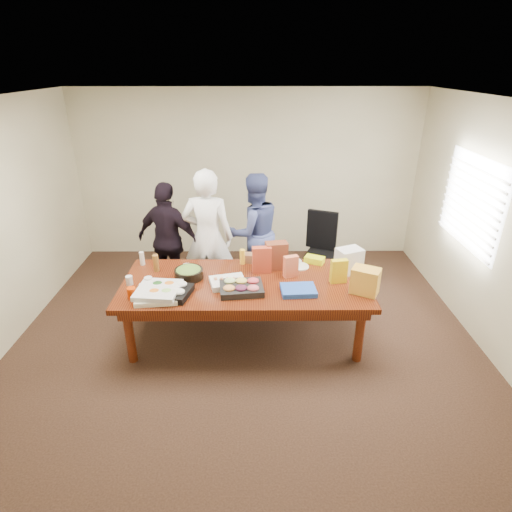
{
  "coord_description": "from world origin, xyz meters",
  "views": [
    {
      "loc": [
        0.1,
        -4.15,
        3.03
      ],
      "look_at": [
        0.13,
        0.1,
        1.03
      ],
      "focal_mm": 29.02,
      "sensor_mm": 36.0,
      "label": 1
    }
  ],
  "objects_px": {
    "person_center": "(208,238)",
    "sheet_cake": "(228,282)",
    "person_right": "(254,232)",
    "conference_table": "(245,310)",
    "office_chair": "(323,253)",
    "salad_bowl": "(189,274)"
  },
  "relations": [
    {
      "from": "person_center",
      "to": "sheet_cake",
      "type": "xyz_separation_m",
      "value": [
        0.31,
        -0.97,
        -0.14
      ]
    },
    {
      "from": "person_right",
      "to": "conference_table",
      "type": "bearing_deg",
      "value": 62.61
    },
    {
      "from": "sheet_cake",
      "to": "person_right",
      "type": "bearing_deg",
      "value": 63.4
    },
    {
      "from": "office_chair",
      "to": "salad_bowl",
      "type": "distance_m",
      "value": 2.12
    },
    {
      "from": "conference_table",
      "to": "person_center",
      "type": "distance_m",
      "value": 1.17
    },
    {
      "from": "conference_table",
      "to": "sheet_cake",
      "type": "xyz_separation_m",
      "value": [
        -0.19,
        -0.07,
        0.41
      ]
    },
    {
      "from": "person_right",
      "to": "salad_bowl",
      "type": "relative_size",
      "value": 5.08
    },
    {
      "from": "office_chair",
      "to": "sheet_cake",
      "type": "bearing_deg",
      "value": -111.43
    },
    {
      "from": "person_right",
      "to": "sheet_cake",
      "type": "xyz_separation_m",
      "value": [
        -0.29,
        -1.35,
        -0.06
      ]
    },
    {
      "from": "person_right",
      "to": "salad_bowl",
      "type": "height_order",
      "value": "person_right"
    },
    {
      "from": "person_center",
      "to": "salad_bowl",
      "type": "relative_size",
      "value": 5.54
    },
    {
      "from": "person_center",
      "to": "salad_bowl",
      "type": "bearing_deg",
      "value": 85.8
    },
    {
      "from": "person_center",
      "to": "salad_bowl",
      "type": "height_order",
      "value": "person_center"
    },
    {
      "from": "office_chair",
      "to": "salad_bowl",
      "type": "bearing_deg",
      "value": -123.83
    },
    {
      "from": "office_chair",
      "to": "salad_bowl",
      "type": "height_order",
      "value": "office_chair"
    },
    {
      "from": "office_chair",
      "to": "sheet_cake",
      "type": "height_order",
      "value": "office_chair"
    },
    {
      "from": "sheet_cake",
      "to": "salad_bowl",
      "type": "xyz_separation_m",
      "value": [
        -0.46,
        0.17,
        0.02
      ]
    },
    {
      "from": "person_center",
      "to": "person_right",
      "type": "bearing_deg",
      "value": -142.08
    },
    {
      "from": "person_center",
      "to": "person_right",
      "type": "xyz_separation_m",
      "value": [
        0.61,
        0.37,
        -0.08
      ]
    },
    {
      "from": "office_chair",
      "to": "salad_bowl",
      "type": "xyz_separation_m",
      "value": [
        -1.75,
        -1.16,
        0.28
      ]
    },
    {
      "from": "office_chair",
      "to": "person_right",
      "type": "xyz_separation_m",
      "value": [
        -0.99,
        0.02,
        0.32
      ]
    },
    {
      "from": "conference_table",
      "to": "person_center",
      "type": "bearing_deg",
      "value": 119.16
    }
  ]
}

